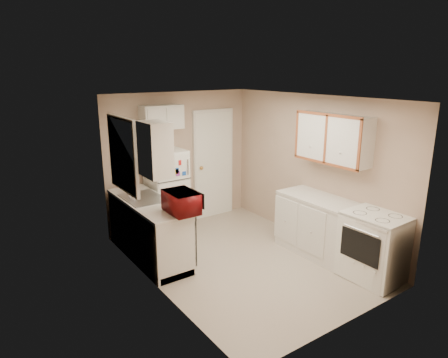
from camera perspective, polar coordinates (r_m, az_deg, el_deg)
floor at (r=6.15m, az=2.71°, el=-11.43°), size 3.80×3.80×0.00m
ceiling at (r=5.49m, az=3.04°, el=11.50°), size 3.80×3.80×0.00m
wall_left at (r=5.01m, az=-9.95°, el=-3.15°), size 3.80×3.80×0.00m
wall_right at (r=6.62m, az=12.51°, el=1.31°), size 3.80×3.80×0.00m
wall_back at (r=7.25m, az=-6.33°, el=2.81°), size 2.80×2.80×0.00m
wall_front at (r=4.44m, az=18.09°, el=-6.20°), size 2.80×2.80×0.00m
left_counter at (r=6.16m, az=-10.67°, el=-7.04°), size 0.60×1.80×0.90m
dishwasher at (r=5.76m, az=-5.54°, el=-8.02°), size 0.03×0.58×0.72m
sink at (r=6.14m, az=-11.44°, el=-3.05°), size 0.54×0.74×0.16m
microwave at (r=5.40m, az=-6.08°, el=-3.30°), size 0.54×0.31×0.36m
soap_bottle at (r=6.38m, az=-13.13°, el=-1.13°), size 0.11×0.11×0.21m
window_blinds at (r=5.86m, az=-14.16°, el=3.39°), size 0.10×0.98×1.08m
upper_cabinet_left at (r=5.11m, az=-9.79°, el=4.20°), size 0.30×0.45×0.70m
refrigerator at (r=6.91m, az=-8.16°, el=-1.89°), size 0.61×0.59×1.47m
cabinet_over_fridge at (r=6.81m, az=-8.91°, el=8.73°), size 0.70×0.30×0.40m
interior_door at (r=7.61m, az=-1.51°, el=2.11°), size 0.86×0.06×2.08m
right_counter at (r=6.15m, az=15.66°, el=-7.41°), size 0.60×2.00×0.90m
stove at (r=5.81m, az=20.64°, el=-9.01°), size 0.65×0.79×0.94m
upper_cabinet_right at (r=6.07m, az=15.33°, el=5.65°), size 0.30×1.20×0.70m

